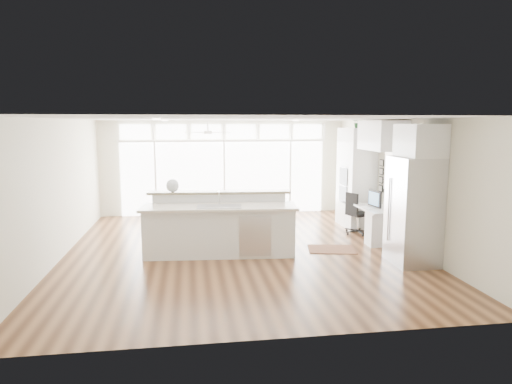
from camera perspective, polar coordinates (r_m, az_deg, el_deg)
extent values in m
cube|color=#462715|center=(9.56, -2.09, -7.33)|extent=(7.00, 8.00, 0.02)
cube|color=silver|center=(9.20, -2.19, 9.13)|extent=(7.00, 8.00, 0.02)
cube|color=beige|center=(13.24, -4.03, 3.08)|extent=(7.00, 0.04, 2.70)
cube|color=beige|center=(5.39, 2.51, -4.92)|extent=(7.00, 0.04, 2.70)
cube|color=beige|center=(9.56, -23.47, 0.30)|extent=(0.04, 8.00, 2.70)
cube|color=beige|center=(10.27, 17.67, 1.12)|extent=(0.04, 8.00, 2.70)
cube|color=white|center=(13.21, -3.99, 1.76)|extent=(5.80, 0.06, 2.08)
cube|color=white|center=(13.12, -4.05, 7.54)|extent=(5.90, 0.06, 0.40)
cube|color=white|center=(10.49, 16.81, 2.41)|extent=(0.04, 0.85, 0.85)
cube|color=white|center=(11.96, -6.05, 7.90)|extent=(1.16, 1.16, 0.32)
cube|color=beige|center=(9.40, -2.32, 9.00)|extent=(3.40, 3.00, 0.02)
cube|color=white|center=(11.79, 12.39, 1.74)|extent=(0.64, 1.20, 2.50)
cube|color=white|center=(10.54, 14.91, -3.93)|extent=(0.72, 1.30, 0.76)
cube|color=white|center=(10.32, 15.54, 6.82)|extent=(0.64, 1.30, 0.64)
cube|color=#BCBCC1|center=(8.95, 19.10, -2.25)|extent=(0.76, 0.90, 2.00)
cube|color=white|center=(8.84, 19.85, 6.07)|extent=(0.64, 0.90, 0.60)
cube|color=black|center=(11.07, 15.42, 1.99)|extent=(0.06, 0.22, 0.80)
cube|color=white|center=(9.13, -4.59, -4.11)|extent=(3.15, 1.40, 1.22)
cube|color=#3D1F13|center=(9.73, 9.45, -7.07)|extent=(1.08, 0.87, 0.01)
cube|color=black|center=(11.11, 12.66, -2.62)|extent=(0.65, 0.63, 0.99)
sphere|color=silver|center=(9.45, -10.39, 0.80)|extent=(0.28, 0.28, 0.27)
cube|color=black|center=(10.40, 14.63, -0.81)|extent=(0.15, 0.49, 0.41)
cube|color=white|center=(10.37, 13.72, -1.90)|extent=(0.18, 0.37, 0.02)
imported|color=#255626|center=(11.71, 12.60, 8.38)|extent=(0.29, 0.32, 0.23)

